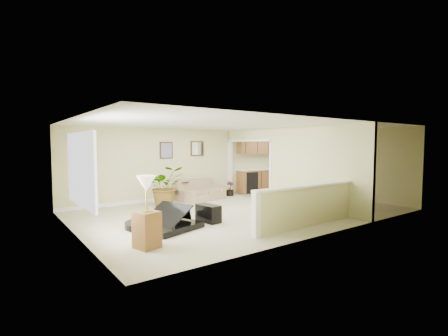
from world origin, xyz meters
TOP-DOWN VIEW (x-y plane):
  - floor at (0.00, 0.00)m, footprint 9.00×9.00m
  - back_wall at (0.00, 3.00)m, footprint 9.00×0.04m
  - front_wall at (0.00, -3.00)m, footprint 9.00×0.04m
  - left_wall at (-4.50, 0.00)m, footprint 0.04×6.00m
  - right_wall at (4.50, 0.00)m, footprint 0.04×6.00m
  - ceiling at (0.00, 0.00)m, footprint 9.00×6.00m
  - kitchen_vinyl at (3.15, 0.00)m, footprint 2.70×6.00m
  - interior_partition at (1.80, 0.25)m, footprint 0.18×5.99m
  - pony_half_wall at (0.08, -2.30)m, footprint 3.42×0.22m
  - left_window at (-4.49, -0.50)m, footprint 0.05×2.15m
  - wall_art_left at (-0.95, 2.97)m, footprint 0.48×0.04m
  - wall_mirror at (0.30, 2.97)m, footprint 0.55×0.04m
  - kitchen_cabinets at (3.19, 2.73)m, footprint 2.36×0.65m
  - piano at (-2.71, -0.47)m, footprint 1.79×1.78m
  - piano_bench at (-1.54, -0.55)m, footprint 0.41×0.69m
  - loveseat at (0.08, 2.41)m, footprint 1.76×1.18m
  - accent_table at (-0.51, 2.65)m, footprint 0.45×0.45m
  - palm_plant at (-1.43, 2.11)m, footprint 1.30×1.18m
  - small_plant at (1.45, 2.49)m, footprint 0.36×0.36m
  - lamp_stand at (-3.60, -1.60)m, footprint 0.49×0.49m

SIDE VIEW (x-z plane):
  - floor at x=0.00m, z-range 0.00..0.00m
  - kitchen_vinyl at x=3.15m, z-range 0.00..0.01m
  - piano_bench at x=-1.54m, z-range 0.00..0.44m
  - small_plant at x=1.45m, z-range -0.04..0.51m
  - loveseat at x=0.08m, z-range -0.11..0.81m
  - accent_table at x=-0.51m, z-range 0.09..0.75m
  - piano at x=-2.71m, z-range -0.10..1.13m
  - pony_half_wall at x=0.08m, z-range 0.02..1.02m
  - lamp_stand at x=-3.60m, z-range -0.10..1.26m
  - palm_plant at x=-1.43m, z-range -0.01..1.26m
  - kitchen_cabinets at x=3.19m, z-range -0.29..2.03m
  - interior_partition at x=1.80m, z-range -0.03..2.47m
  - back_wall at x=0.00m, z-range 0.00..2.50m
  - front_wall at x=0.00m, z-range 0.00..2.50m
  - left_wall at x=-4.50m, z-range 0.00..2.50m
  - right_wall at x=4.50m, z-range 0.00..2.50m
  - left_window at x=-4.49m, z-range 0.73..2.17m
  - wall_art_left at x=-0.95m, z-range 1.46..2.04m
  - wall_mirror at x=0.30m, z-range 1.52..2.08m
  - ceiling at x=0.00m, z-range 2.48..2.52m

